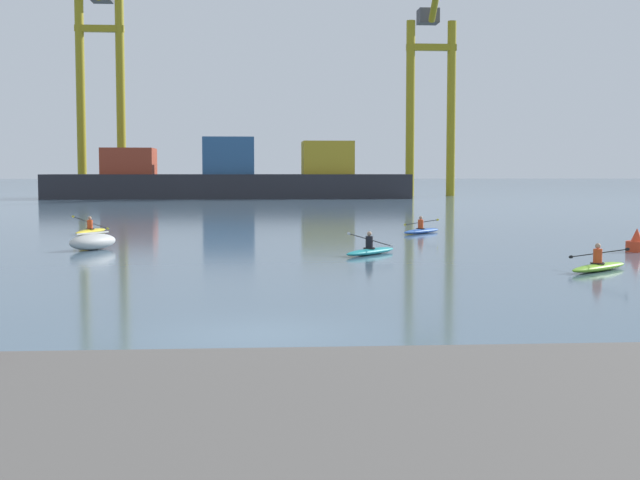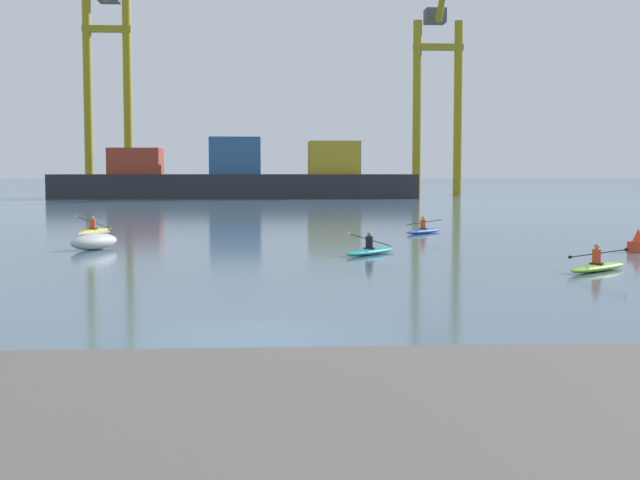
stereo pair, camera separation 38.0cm
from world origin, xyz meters
name	(u,v)px [view 1 (the left image)]	position (x,y,z in m)	size (l,w,h in m)	color
ground_plane	(260,335)	(0.00, 0.00, 0.00)	(800.00, 800.00, 0.00)	slate
container_barge	(231,178)	(-3.07, 95.10, 2.52)	(45.57, 8.73, 7.69)	#28282D
gantry_crane_west	(99,60)	(-20.96, 104.78, 18.36)	(6.57, 19.16, 38.61)	olive
gantry_crane_west_mid	(432,74)	(24.27, 103.54, 16.75)	(6.93, 16.63, 35.74)	olive
capsized_dinghy	(93,242)	(-7.08, 20.60, 0.35)	(2.34, 2.78, 0.76)	beige
channel_buoy	(637,243)	(15.98, 17.96, 0.36)	(0.90, 0.90, 1.00)	red
kayak_lime	(599,266)	(11.58, 11.02, 0.17)	(2.98, 2.65, 0.95)	#7ABC2D
kayak_blue	(421,230)	(9.00, 29.62, 0.17)	(2.74, 2.91, 0.95)	#2856B2
kayak_yellow	(91,231)	(-9.00, 30.68, 0.17)	(2.14, 3.43, 1.00)	yellow
kayak_teal	(370,250)	(4.60, 17.49, 0.17)	(2.66, 2.98, 0.95)	teal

